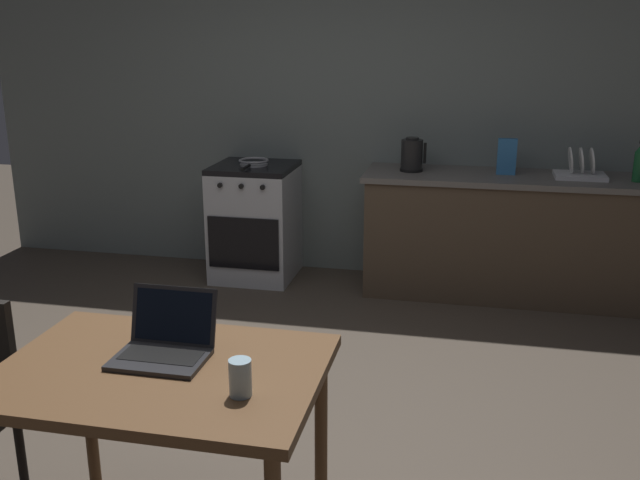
# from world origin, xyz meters

# --- Properties ---
(ground_plane) EXTENTS (12.00, 12.00, 0.00)m
(ground_plane) POSITION_xyz_m (0.00, 0.00, 0.00)
(ground_plane) COLOR #473D33
(back_wall) EXTENTS (6.40, 0.10, 2.75)m
(back_wall) POSITION_xyz_m (0.30, 2.49, 1.38)
(back_wall) COLOR slate
(back_wall) RESTS_ON ground_plane
(kitchen_counter) EXTENTS (2.16, 0.64, 0.89)m
(kitchen_counter) POSITION_xyz_m (1.33, 2.14, 0.44)
(kitchen_counter) COLOR #4C3D2D
(kitchen_counter) RESTS_ON ground_plane
(stove_oven) EXTENTS (0.60, 0.62, 0.89)m
(stove_oven) POSITION_xyz_m (-0.61, 2.14, 0.44)
(stove_oven) COLOR #B7BABF
(stove_oven) RESTS_ON ground_plane
(dining_table) EXTENTS (1.11, 0.79, 0.76)m
(dining_table) POSITION_xyz_m (-0.00, -0.91, 0.68)
(dining_table) COLOR brown
(dining_table) RESTS_ON ground_plane
(laptop) EXTENTS (0.32, 0.28, 0.22)m
(laptop) POSITION_xyz_m (-0.02, -0.83, 0.80)
(laptop) COLOR #232326
(laptop) RESTS_ON dining_table
(electric_kettle) EXTENTS (0.18, 0.16, 0.24)m
(electric_kettle) POSITION_xyz_m (0.57, 2.14, 1.00)
(electric_kettle) COLOR black
(electric_kettle) RESTS_ON kitchen_counter
(bottle) EXTENTS (0.08, 0.08, 0.28)m
(bottle) POSITION_xyz_m (2.09, 2.09, 1.02)
(bottle) COLOR #19592D
(bottle) RESTS_ON kitchen_counter
(frying_pan) EXTENTS (0.23, 0.40, 0.05)m
(frying_pan) POSITION_xyz_m (-0.61, 2.11, 0.91)
(frying_pan) COLOR gray
(frying_pan) RESTS_ON stove_oven
(drinking_glass) EXTENTS (0.07, 0.07, 0.12)m
(drinking_glass) POSITION_xyz_m (0.33, -1.04, 0.82)
(drinking_glass) COLOR #99B7C6
(drinking_glass) RESTS_ON dining_table
(cereal_box) EXTENTS (0.13, 0.05, 0.25)m
(cereal_box) POSITION_xyz_m (1.23, 2.16, 1.01)
(cereal_box) COLOR #3372B2
(cereal_box) RESTS_ON kitchen_counter
(dish_rack) EXTENTS (0.34, 0.26, 0.21)m
(dish_rack) POSITION_xyz_m (1.73, 2.14, 0.93)
(dish_rack) COLOR silver
(dish_rack) RESTS_ON kitchen_counter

